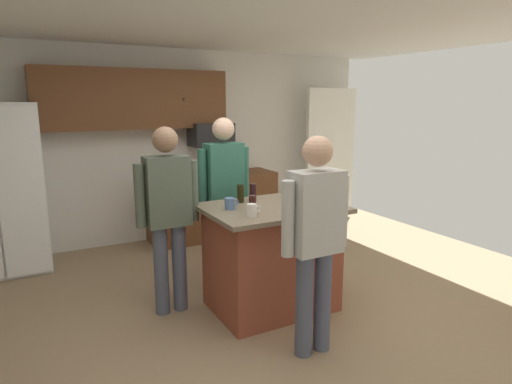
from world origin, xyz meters
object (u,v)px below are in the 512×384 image
(tumbler_amber, at_px, (253,192))
(glass_short_whisky, at_px, (291,199))
(microwave_over_range, at_px, (211,135))
(mug_blue_stoneware, at_px, (230,204))
(person_guest_by_door, at_px, (168,208))
(kitchen_island, at_px, (271,257))
(glass_pilsner, at_px, (252,203))
(person_host_foreground, at_px, (224,188))
(mug_ceramic_white, at_px, (252,210))
(glass_stout_tall, at_px, (241,194))
(glass_dark_ale, at_px, (321,197))
(person_elder_center, at_px, (315,232))

(tumbler_amber, distance_m, glass_short_whisky, 0.40)
(microwave_over_range, xyz_separation_m, mug_blue_stoneware, (-0.77, -2.26, -0.42))
(tumbler_amber, height_order, mug_blue_stoneware, tumbler_amber)
(microwave_over_range, relative_size, tumbler_amber, 3.41)
(person_guest_by_door, xyz_separation_m, tumbler_amber, (0.80, -0.10, 0.08))
(kitchen_island, distance_m, tumbler_amber, 0.63)
(mug_blue_stoneware, bearing_deg, glass_pilsner, -43.48)
(person_host_foreground, bearing_deg, mug_blue_stoneware, -28.24)
(mug_ceramic_white, height_order, glass_short_whisky, glass_short_whisky)
(glass_stout_tall, bearing_deg, microwave_over_range, 74.50)
(microwave_over_range, height_order, tumbler_amber, microwave_over_range)
(glass_pilsner, bearing_deg, microwave_over_range, 75.40)
(glass_stout_tall, bearing_deg, glass_pilsner, -98.78)
(mug_blue_stoneware, height_order, glass_dark_ale, glass_dark_ale)
(person_host_foreground, bearing_deg, microwave_over_range, 154.28)
(glass_short_whisky, bearing_deg, person_guest_by_door, 155.45)
(kitchen_island, distance_m, mug_ceramic_white, 0.68)
(person_guest_by_door, height_order, person_elder_center, person_guest_by_door)
(person_elder_center, xyz_separation_m, mug_ceramic_white, (-0.23, 0.55, 0.07))
(glass_short_whisky, bearing_deg, kitchen_island, 149.76)
(mug_ceramic_white, distance_m, mug_blue_stoneware, 0.32)
(kitchen_island, distance_m, glass_pilsner, 0.60)
(kitchen_island, bearing_deg, glass_short_whisky, -30.24)
(glass_dark_ale, bearing_deg, tumbler_amber, 132.92)
(glass_short_whisky, bearing_deg, tumbler_amber, 119.20)
(glass_stout_tall, height_order, mug_blue_stoneware, glass_stout_tall)
(glass_short_whisky, bearing_deg, glass_dark_ale, -26.29)
(person_elder_center, height_order, glass_stout_tall, person_elder_center)
(microwave_over_range, relative_size, person_host_foreground, 0.32)
(tumbler_amber, bearing_deg, glass_stout_tall, -178.16)
(mug_ceramic_white, bearing_deg, tumbler_amber, 61.20)
(glass_pilsner, relative_size, glass_dark_ale, 0.80)
(glass_pilsner, bearing_deg, person_host_foreground, 81.73)
(person_guest_by_door, bearing_deg, microwave_over_range, 81.32)
(kitchen_island, bearing_deg, person_guest_by_door, 156.50)
(tumbler_amber, bearing_deg, kitchen_island, -79.36)
(tumbler_amber, relative_size, mug_blue_stoneware, 1.24)
(glass_stout_tall, xyz_separation_m, glass_pilsner, (-0.05, -0.33, -0.02))
(glass_dark_ale, bearing_deg, person_guest_by_door, 155.11)
(microwave_over_range, height_order, person_host_foreground, person_host_foreground)
(kitchen_island, bearing_deg, glass_dark_ale, -27.81)
(glass_stout_tall, relative_size, glass_short_whisky, 1.32)
(person_elder_center, bearing_deg, person_guest_by_door, 39.76)
(glass_pilsner, relative_size, mug_ceramic_white, 1.07)
(tumbler_amber, relative_size, glass_dark_ale, 0.99)
(person_elder_center, height_order, mug_blue_stoneware, person_elder_center)
(person_guest_by_door, xyz_separation_m, mug_blue_stoneware, (0.47, -0.30, 0.05))
(kitchen_island, relative_size, mug_ceramic_white, 9.66)
(person_elder_center, xyz_separation_m, glass_short_whisky, (0.25, 0.71, 0.08))
(microwave_over_range, xyz_separation_m, person_guest_by_door, (-1.24, -1.97, -0.47))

